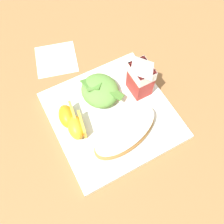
{
  "coord_description": "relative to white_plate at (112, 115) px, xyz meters",
  "views": [
    {
      "loc": [
        0.24,
        -0.13,
        0.55
      ],
      "look_at": [
        0.0,
        0.0,
        0.03
      ],
      "focal_mm": 39.93,
      "sensor_mm": 36.0,
      "label": 1
    }
  ],
  "objects": [
    {
      "name": "white_plate",
      "position": [
        0.0,
        0.0,
        0.0
      ],
      "size": [
        0.28,
        0.28,
        0.02
      ],
      "primitive_type": "cube",
      "color": "white",
      "rests_on": "ground"
    },
    {
      "name": "orange_wedge_front",
      "position": [
        -0.03,
        -0.1,
        0.03
      ],
      "size": [
        0.06,
        0.05,
        0.04
      ],
      "color": "orange",
      "rests_on": "white_plate"
    },
    {
      "name": "milk_carton",
      "position": [
        -0.03,
        0.09,
        0.07
      ],
      "size": [
        0.06,
        0.04,
        0.11
      ],
      "color": "#B7332D",
      "rests_on": "white_plate"
    },
    {
      "name": "orange_wedge_middle",
      "position": [
        -0.0,
        -0.09,
        0.03
      ],
      "size": [
        0.07,
        0.05,
        0.04
      ],
      "color": "orange",
      "rests_on": "white_plate"
    },
    {
      "name": "ground",
      "position": [
        0.0,
        0.0,
        -0.01
      ],
      "size": [
        3.0,
        3.0,
        0.0
      ],
      "primitive_type": "plane",
      "color": "olive"
    },
    {
      "name": "green_salad_pile",
      "position": [
        -0.06,
        -0.0,
        0.03
      ],
      "size": [
        0.1,
        0.09,
        0.05
      ],
      "color": "#5B8E3D",
      "rests_on": "white_plate"
    },
    {
      "name": "paper_napkin",
      "position": [
        -0.23,
        -0.05,
        -0.01
      ],
      "size": [
        0.14,
        0.14,
        0.0
      ],
      "primitive_type": "cube",
      "rotation": [
        0.0,
        0.0,
        -0.27
      ],
      "color": "white",
      "rests_on": "ground"
    },
    {
      "name": "cheesy_pizza_bread",
      "position": [
        0.06,
        0.0,
        0.03
      ],
      "size": [
        0.12,
        0.18,
        0.04
      ],
      "color": "#A87038",
      "rests_on": "white_plate"
    }
  ]
}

